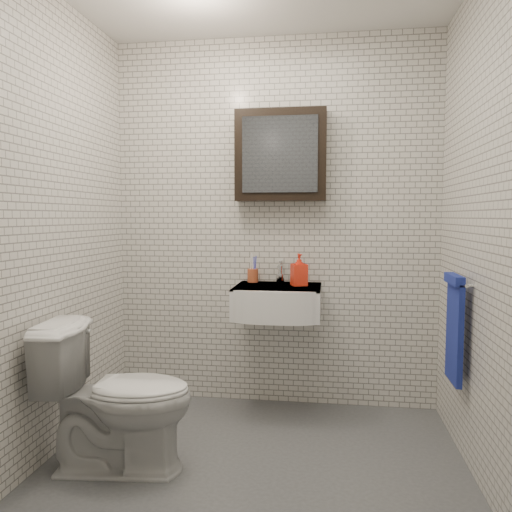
% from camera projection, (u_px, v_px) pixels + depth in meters
% --- Properties ---
extents(ground, '(2.20, 2.00, 0.01)m').
position_uv_depth(ground, '(252.00, 472.00, 2.53)').
color(ground, '#4A4D51').
rests_on(ground, ground).
extents(room_shell, '(2.22, 2.02, 2.51)m').
position_uv_depth(room_shell, '(252.00, 182.00, 2.41)').
color(room_shell, silver).
rests_on(room_shell, ground).
extents(washbasin, '(0.55, 0.50, 0.20)m').
position_uv_depth(washbasin, '(277.00, 301.00, 3.18)').
color(washbasin, white).
rests_on(washbasin, room_shell).
extents(faucet, '(0.06, 0.20, 0.15)m').
position_uv_depth(faucet, '(280.00, 273.00, 3.37)').
color(faucet, silver).
rests_on(faucet, washbasin).
extents(mirror_cabinet, '(0.60, 0.15, 0.60)m').
position_uv_depth(mirror_cabinet, '(281.00, 156.00, 3.30)').
color(mirror_cabinet, black).
rests_on(mirror_cabinet, room_shell).
extents(towel_rail, '(0.09, 0.30, 0.58)m').
position_uv_depth(towel_rail, '(455.00, 324.00, 2.67)').
color(towel_rail, silver).
rests_on(towel_rail, room_shell).
extents(toothbrush_cup, '(0.10, 0.10, 0.20)m').
position_uv_depth(toothbrush_cup, '(253.00, 275.00, 3.40)').
color(toothbrush_cup, '#B14E2C').
rests_on(toothbrush_cup, washbasin).
extents(soap_bottle, '(0.12, 0.12, 0.21)m').
position_uv_depth(soap_bottle, '(299.00, 270.00, 3.23)').
color(soap_bottle, '#EE5B19').
rests_on(soap_bottle, washbasin).
extents(toilet, '(0.79, 0.50, 0.77)m').
position_uv_depth(toilet, '(118.00, 396.00, 2.54)').
color(toilet, white).
rests_on(toilet, ground).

